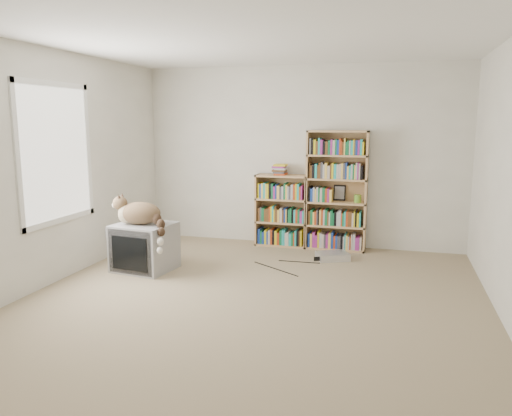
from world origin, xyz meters
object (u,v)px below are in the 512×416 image
(dvd_player, at_px, (333,256))
(crt_tv, at_px, (145,247))
(bookcase_tall, at_px, (337,193))
(bookcase_short, at_px, (282,213))
(cat, at_px, (143,217))

(dvd_player, bearing_deg, crt_tv, -178.34)
(dvd_player, bearing_deg, bookcase_tall, 69.02)
(crt_tv, relative_size, bookcase_tall, 0.44)
(bookcase_tall, height_order, dvd_player, bookcase_tall)
(dvd_player, bearing_deg, bookcase_short, 119.49)
(crt_tv, relative_size, cat, 0.93)
(dvd_player, bearing_deg, cat, -176.60)
(cat, xyz_separation_m, dvd_player, (2.07, 1.09, -0.61))
(crt_tv, xyz_separation_m, cat, (0.02, -0.07, 0.38))
(cat, bearing_deg, crt_tv, 100.01)
(bookcase_tall, bearing_deg, cat, -140.66)
(cat, xyz_separation_m, bookcase_short, (1.28, 1.67, -0.18))
(cat, bearing_deg, dvd_player, 19.07)
(crt_tv, xyz_separation_m, dvd_player, (2.09, 1.02, -0.23))
(crt_tv, distance_m, bookcase_short, 2.07)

